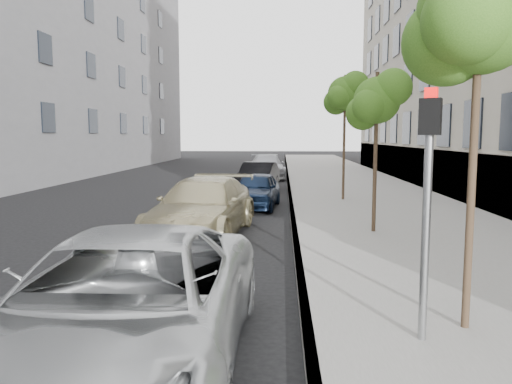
# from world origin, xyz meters

# --- Properties ---
(sidewalk) EXTENTS (6.40, 72.00, 0.14)m
(sidewalk) POSITION_xyz_m (4.30, 24.00, 0.07)
(sidewalk) COLOR gray
(sidewalk) RESTS_ON ground
(curb) EXTENTS (0.15, 72.00, 0.14)m
(curb) POSITION_xyz_m (1.18, 24.00, 0.07)
(curb) COLOR #9E9B93
(curb) RESTS_ON ground
(tree_near) EXTENTS (1.81, 1.61, 4.82)m
(tree_near) POSITION_xyz_m (3.23, 1.50, 4.07)
(tree_near) COLOR #38281C
(tree_near) RESTS_ON sidewalk
(tree_mid) EXTENTS (1.56, 1.36, 4.10)m
(tree_mid) POSITION_xyz_m (3.23, 8.00, 3.47)
(tree_mid) COLOR #38281C
(tree_mid) RESTS_ON sidewalk
(tree_far) EXTENTS (1.66, 1.46, 4.86)m
(tree_far) POSITION_xyz_m (3.23, 14.50, 4.17)
(tree_far) COLOR #38281C
(tree_far) RESTS_ON sidewalk
(signal_pole) EXTENTS (0.29, 0.26, 3.00)m
(signal_pole) POSITION_xyz_m (2.54, 1.08, 2.02)
(signal_pole) COLOR #939699
(signal_pole) RESTS_ON sidewalk
(minivan) EXTENTS (2.60, 5.56, 1.54)m
(minivan) POSITION_xyz_m (-0.83, 0.21, 0.77)
(minivan) COLOR #B8BBBD
(minivan) RESTS_ON ground
(suv) EXTENTS (2.67, 5.35, 1.49)m
(suv) POSITION_xyz_m (-1.21, 7.82, 0.75)
(suv) COLOR tan
(suv) RESTS_ON ground
(sedan_blue) EXTENTS (1.86, 3.90, 1.29)m
(sedan_blue) POSITION_xyz_m (-0.10, 13.01, 0.64)
(sedan_blue) COLOR #0F1B32
(sedan_blue) RESTS_ON ground
(sedan_black) EXTENTS (1.99, 4.29, 1.36)m
(sedan_black) POSITION_xyz_m (-0.28, 18.24, 0.68)
(sedan_black) COLOR black
(sedan_black) RESTS_ON ground
(sedan_rear) EXTENTS (2.48, 5.16, 1.45)m
(sedan_rear) POSITION_xyz_m (-0.10, 25.56, 0.72)
(sedan_rear) COLOR #AAACB3
(sedan_rear) RESTS_ON ground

